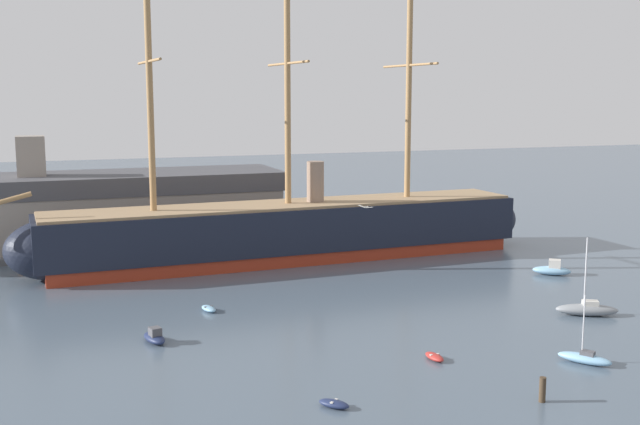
{
  "coord_description": "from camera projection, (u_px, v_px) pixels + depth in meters",
  "views": [
    {
      "loc": [
        -27.59,
        -30.54,
        18.75
      ],
      "look_at": [
        -2.54,
        37.94,
        7.58
      ],
      "focal_mm": 43.84,
      "sensor_mm": 36.0,
      "label": 1
    }
  ],
  "objects": [
    {
      "name": "dinghy_near_centre",
      "position": [
        434.0,
        357.0,
        55.37
      ],
      "size": [
        1.02,
        2.03,
        0.47
      ],
      "color": "#B22D28",
      "rests_on": "ground"
    },
    {
      "name": "dinghy_foreground_left",
      "position": [
        334.0,
        404.0,
        46.97
      ],
      "size": [
        1.97,
        2.11,
        0.48
      ],
      "color": "#1E284C",
      "rests_on": "ground"
    },
    {
      "name": "sailboat_foreground_right",
      "position": [
        585.0,
        358.0,
        54.63
      ],
      "size": [
        3.09,
        3.71,
        4.89
      ],
      "color": "#7FB2D6",
      "rests_on": "ground"
    },
    {
      "name": "motorboat_alongside_stern",
      "position": [
        552.0,
        269.0,
        81.29
      ],
      "size": [
        4.06,
        3.64,
        1.63
      ],
      "color": "#7FB2D6",
      "rests_on": "ground"
    },
    {
      "name": "motorboat_mid_left",
      "position": [
        154.0,
        337.0,
        59.22
      ],
      "size": [
        1.87,
        3.14,
        1.23
      ],
      "color": "#1E284C",
      "rests_on": "ground"
    },
    {
      "name": "seagull_in_flight",
      "position": [
        366.0,
        207.0,
        51.04
      ],
      "size": [
        0.62,
        1.27,
        0.14
      ],
      "color": "silver"
    },
    {
      "name": "dockside_warehouse_left",
      "position": [
        63.0,
        213.0,
        93.6
      ],
      "size": [
        56.91,
        14.53,
        13.81
      ],
      "color": "#565659",
      "rests_on": "ground"
    },
    {
      "name": "tall_ship",
      "position": [
        288.0,
        230.0,
        88.1
      ],
      "size": [
        65.7,
        13.93,
        31.6
      ],
      "color": "maroon",
      "rests_on": "ground"
    },
    {
      "name": "sailboat_mid_right",
      "position": [
        587.0,
        309.0,
        66.43
      ],
      "size": [
        5.31,
        3.74,
        6.74
      ],
      "color": "gray",
      "rests_on": "ground"
    },
    {
      "name": "dinghy_alongside_bow",
      "position": [
        209.0,
        309.0,
        67.71
      ],
      "size": [
        1.37,
        2.22,
        0.49
      ],
      "color": "#7FB2D6",
      "rests_on": "ground"
    },
    {
      "name": "mooring_piling_left_pair",
      "position": [
        542.0,
        390.0,
        47.78
      ],
      "size": [
        0.41,
        0.41,
        1.58
      ],
      "primitive_type": "cylinder",
      "color": "#423323",
      "rests_on": "ground"
    },
    {
      "name": "dinghy_distant_centre",
      "position": [
        269.0,
        241.0,
        98.39
      ],
      "size": [
        1.96,
        2.99,
        0.65
      ],
      "color": "#236670",
      "rests_on": "ground"
    },
    {
      "name": "dinghy_far_left",
      "position": [
        25.0,
        270.0,
        82.58
      ],
      "size": [
        2.14,
        2.26,
        0.51
      ],
      "color": "orange",
      "rests_on": "ground"
    }
  ]
}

